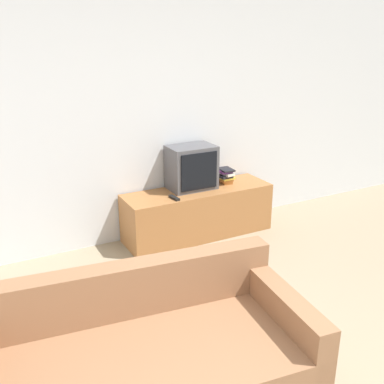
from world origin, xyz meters
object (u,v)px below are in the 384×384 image
tv_stand (198,212)px  couch (143,368)px  television (192,167)px  remote_on_stand (174,198)px  book_stack (225,176)px

tv_stand → couch: (-1.48, -2.01, 0.00)m
television → remote_on_stand: bearing=-145.4°
tv_stand → remote_on_stand: remote_on_stand is taller
tv_stand → television: (-0.04, 0.08, 0.51)m
television → couch: television is taller
remote_on_stand → couch: bearing=-120.9°
remote_on_stand → book_stack: bearing=15.7°
tv_stand → remote_on_stand: size_ratio=10.47×
couch → remote_on_stand: 2.20m
tv_stand → couch: bearing=-126.3°
tv_stand → book_stack: book_stack is taller
tv_stand → television: bearing=117.3°
couch → book_stack: 2.82m
television → remote_on_stand: (-0.32, -0.22, -0.23)m
couch → tv_stand: bearing=60.7°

